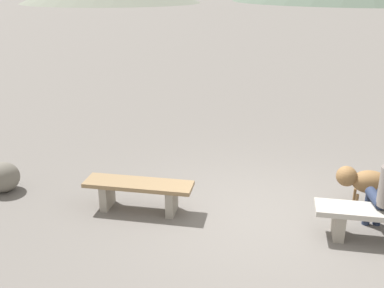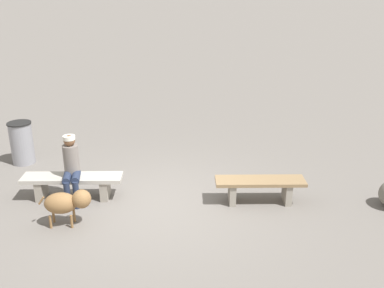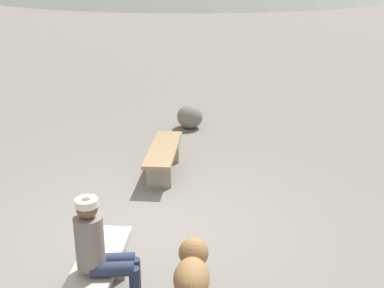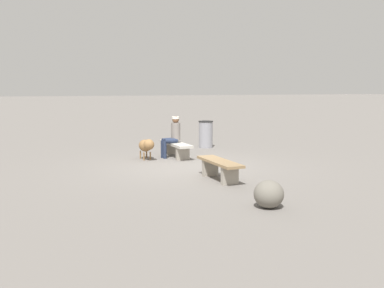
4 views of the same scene
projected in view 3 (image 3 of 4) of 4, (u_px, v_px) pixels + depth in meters
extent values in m
cube|color=slate|center=(151.00, 231.00, 6.70)|extent=(210.00, 210.00, 0.06)
cube|color=gray|center=(168.00, 151.00, 8.84)|extent=(0.13, 0.40, 0.41)
cube|color=gray|center=(159.00, 175.00, 7.87)|extent=(0.13, 0.40, 0.41)
cube|color=#8C704C|center=(163.00, 149.00, 8.27)|extent=(1.68, 0.50, 0.06)
cube|color=gray|center=(108.00, 261.00, 5.64)|extent=(0.15, 0.40, 0.38)
cube|color=#B2ADA3|center=(92.00, 276.00, 4.99)|extent=(1.90, 0.50, 0.08)
cylinder|color=slate|center=(90.00, 242.00, 4.87)|extent=(0.29, 0.29, 0.55)
sphere|color=brown|center=(87.00, 208.00, 4.74)|extent=(0.21, 0.21, 0.21)
cylinder|color=silver|center=(86.00, 203.00, 4.72)|extent=(0.22, 0.22, 0.07)
cylinder|color=#232D47|center=(112.00, 269.00, 4.90)|extent=(0.22, 0.44, 0.15)
cylinder|color=#232D47|center=(114.00, 260.00, 5.05)|extent=(0.22, 0.44, 0.15)
cylinder|color=#232D47|center=(136.00, 281.00, 5.16)|extent=(0.11, 0.11, 0.53)
ellipsoid|color=olive|center=(191.00, 279.00, 4.95)|extent=(0.57, 0.40, 0.36)
sphere|color=olive|center=(194.00, 253.00, 5.26)|extent=(0.32, 0.32, 0.32)
ellipsoid|color=#6B665B|center=(190.00, 117.00, 10.59)|extent=(0.68, 0.69, 0.51)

